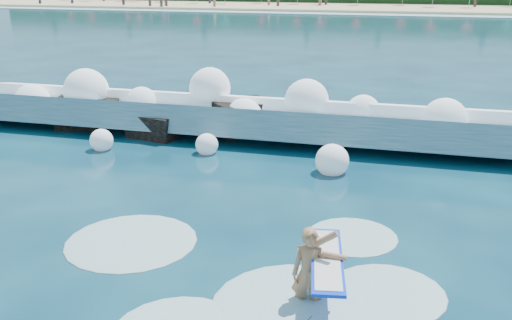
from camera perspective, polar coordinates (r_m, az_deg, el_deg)
name	(u,v)px	position (r m, az deg, el deg)	size (l,w,h in m)	color
ground	(165,236)	(12.51, -9.13, -7.47)	(200.00, 200.00, 0.00)	#07263B
beach	(380,8)	(88.49, 12.34, 14.65)	(140.00, 20.00, 0.40)	tan
wet_band	(375,14)	(77.54, 11.84, 14.08)	(140.00, 5.00, 0.08)	silver
breaking_wave	(226,118)	(19.77, -3.03, 4.24)	(19.04, 2.92, 1.64)	#336A80
rock_cluster	(156,118)	(20.62, -9.98, 4.13)	(8.25, 3.21, 1.32)	black
surfer_with_board	(313,271)	(9.81, 5.75, -10.97)	(1.05, 2.87, 1.66)	#A6724D
wave_spray	(215,104)	(19.60, -4.13, 5.56)	(15.87, 4.81, 2.32)	white
surf_foam	(257,284)	(10.58, 0.15, -12.34)	(9.52, 6.31, 0.15)	silver
beachgoers	(481,5)	(84.04, 21.57, 14.25)	(86.00, 11.40, 1.93)	#3F332D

